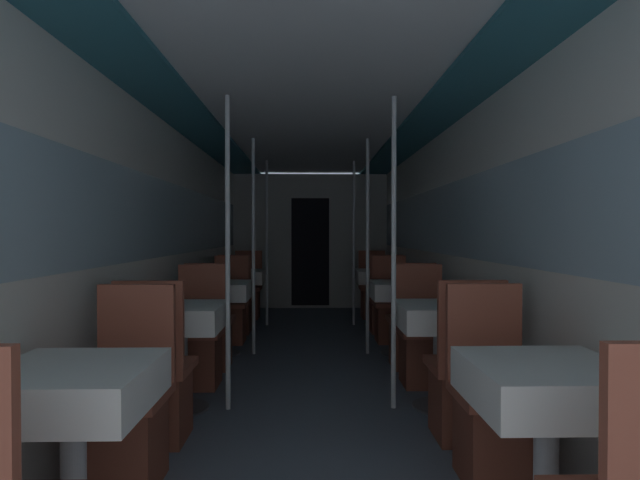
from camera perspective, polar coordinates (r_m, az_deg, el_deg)
The scene contains 32 objects.
wall_left at distance 4.75m, azimuth -17.25°, elevation -0.49°, with size 0.05×9.76×2.27m.
wall_right at distance 4.76m, azimuth 15.10°, elevation -0.48°, with size 0.05×9.76×2.27m.
ceiling_panel at distance 4.68m, azimuth -1.07°, elevation 13.60°, with size 2.65×9.76×0.07m.
bulkhead_far at distance 8.49m, azimuth -1.12°, elevation -0.16°, with size 2.60×0.09×2.27m.
dining_table_left_0 at distance 2.28m, azimuth -26.40°, elevation -15.84°, with size 0.61×0.61×0.76m.
chair_left_far_0 at distance 2.88m, azimuth -21.27°, elevation -19.01°, with size 0.41×0.41×1.00m.
dining_table_left_1 at distance 3.79m, azimuth -15.63°, elevation -9.06°, with size 0.61×0.61×0.76m.
chair_left_near_1 at distance 3.34m, azimuth -18.13°, elevation -16.17°, with size 0.41×0.41×1.00m.
chair_left_far_1 at distance 4.40m, azimuth -13.73°, elevation -11.97°, with size 0.41×0.41×1.00m.
support_pole_left_1 at distance 3.67m, azimuth -10.50°, elevation -1.45°, with size 0.04×0.04×2.27m.
dining_table_left_2 at distance 5.38m, azimuth -11.24°, elevation -6.10°, with size 0.61×0.61×0.76m.
chair_left_near_2 at distance 4.88m, azimuth -12.40°, elevation -10.67°, with size 0.41×0.41×1.00m.
chair_left_far_2 at distance 5.98m, azimuth -10.27°, elevation -8.53°, with size 0.41×0.41×1.00m.
support_pole_left_2 at distance 5.29m, azimuth -7.62°, elevation -0.73°, with size 0.04×0.04×2.27m.
dining_table_left_3 at distance 7.00m, azimuth -8.88°, elevation -4.48°, with size 0.61×0.61×0.76m.
chair_left_near_3 at distance 6.48m, azimuth -9.55°, elevation -7.80°, with size 0.41×0.41×1.00m.
chair_left_far_3 at distance 7.59m, azimuth -8.30°, elevation -6.52°, with size 0.41×0.41×1.00m.
support_pole_left_3 at distance 6.93m, azimuth -6.10°, elevation -0.35°, with size 0.04×0.04×2.27m.
dining_table_right_0 at distance 2.29m, azimuth 24.47°, elevation -15.77°, with size 0.61×0.61×0.76m.
chair_right_far_0 at distance 2.88m, azimuth 19.28°, elevation -18.96°, with size 0.41×0.41×1.00m.
dining_table_right_1 at distance 3.80m, azimuth 13.54°, elevation -9.04°, with size 0.61×0.61×0.76m.
chair_right_near_1 at distance 3.34m, azimuth 16.09°, elevation -16.13°, with size 0.41×0.41×1.00m.
chair_right_far_1 at distance 4.40m, azimuth 11.61°, elevation -11.96°, with size 0.41×0.41×1.00m.
support_pole_right_1 at distance 3.67m, azimuth 8.42°, elevation -1.45°, with size 0.04×0.04×2.27m.
dining_table_right_2 at distance 5.38m, azimuth 9.07°, elevation -6.09°, with size 0.61×0.61×0.76m.
chair_right_near_2 at distance 4.89m, azimuth 10.26°, elevation -10.65°, with size 0.41×0.41×1.00m.
chair_right_far_2 at distance 5.98m, azimuth 8.09°, elevation -8.52°, with size 0.41×0.41×1.00m.
support_pole_right_2 at distance 5.30m, azimuth 5.46°, elevation -0.73°, with size 0.04×0.04×2.27m.
dining_table_right_3 at distance 7.00m, azimuth 6.67°, elevation -4.47°, with size 0.61×0.61×0.76m.
chair_right_near_3 at distance 6.48m, azimuth 7.36°, elevation -7.79°, with size 0.41×0.41×1.00m.
chair_right_far_3 at distance 7.59m, azimuth 6.08°, elevation -6.51°, with size 0.41×0.41×1.00m.
support_pole_right_3 at distance 6.93m, azimuth 3.89°, elevation -0.35°, with size 0.04×0.04×2.27m.
Camera 1 is at (-0.01, -1.08, 1.28)m, focal length 28.00 mm.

